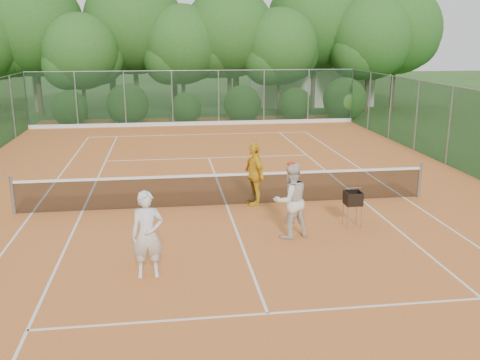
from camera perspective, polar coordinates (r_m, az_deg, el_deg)
name	(u,v)px	position (r m, az deg, el deg)	size (l,w,h in m)	color
ground	(227,206)	(15.67, -1.43, -2.79)	(120.00, 120.00, 0.00)	#274A1A
clay_court	(227,206)	(15.67, -1.43, -2.76)	(18.00, 36.00, 0.02)	#CA6F2E
club_building	(310,83)	(40.40, 7.52, 10.21)	(8.00, 5.00, 3.00)	beige
tennis_net	(227,189)	(15.51, -1.45, -0.92)	(11.97, 0.10, 1.10)	gray
player_white	(147,235)	(11.02, -9.85, -5.76)	(0.66, 0.43, 1.81)	silver
player_center_grp	(291,200)	(13.01, 5.41, -2.17)	(1.07, 0.94, 1.90)	silver
player_yellow	(254,174)	(15.52, 1.52, 0.64)	(1.07, 0.45, 1.83)	yellow
ball_hopper	(353,199)	(14.06, 11.97, -1.99)	(0.41, 0.41, 0.93)	gray
stray_ball_a	(170,136)	(26.70, -7.47, 4.66)	(0.07, 0.07, 0.07)	yellow
stray_ball_b	(161,134)	(27.23, -8.42, 4.83)	(0.07, 0.07, 0.07)	yellow
stray_ball_c	(255,137)	(26.20, 1.60, 4.59)	(0.07, 0.07, 0.07)	#B4CE2F
court_markings	(227,205)	(15.66, -1.43, -2.71)	(11.03, 23.83, 0.01)	white
fence_back	(196,98)	(30.05, -4.76, 8.71)	(18.07, 0.07, 3.00)	#19381E
tropical_treeline	(212,32)	(35.19, -2.99, 15.52)	(32.10, 8.49, 15.03)	brown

